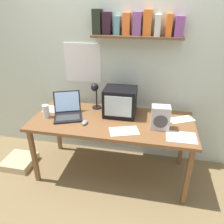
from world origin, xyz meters
name	(u,v)px	position (x,y,z in m)	size (l,w,h in m)	color
ground_plane	(112,171)	(0.00, 0.00, 0.00)	(12.00, 12.00, 0.00)	olive
back_wall	(120,59)	(0.00, 0.48, 1.31)	(5.60, 0.24, 2.60)	silver
corner_desk	(112,124)	(0.00, 0.00, 0.68)	(1.81, 0.78, 0.74)	brown
crt_monitor	(120,102)	(0.06, 0.15, 0.90)	(0.37, 0.31, 0.33)	black
laptop	(68,110)	(-0.53, 0.01, 0.80)	(0.41, 0.43, 0.25)	black
desk_lamp	(95,92)	(-0.25, 0.23, 0.97)	(0.11, 0.16, 0.34)	black
juice_glass	(46,112)	(-0.75, -0.08, 0.81)	(0.08, 0.08, 0.15)	white
space_heater	(160,118)	(0.52, -0.08, 0.86)	(0.20, 0.14, 0.25)	silver
computer_mouse	(85,122)	(-0.27, -0.14, 0.75)	(0.06, 0.11, 0.03)	gray
loose_paper_near_laptop	(124,131)	(0.17, -0.21, 0.74)	(0.34, 0.26, 0.00)	white
open_notebook	(181,137)	(0.73, -0.21, 0.74)	(0.29, 0.21, 0.00)	white
loose_paper_near_monitor	(56,109)	(-0.74, 0.13, 0.74)	(0.29, 0.20, 0.00)	silver
printed_handout	(181,119)	(0.76, 0.16, 0.74)	(0.32, 0.26, 0.00)	white
floor_cushion	(20,161)	(-1.22, -0.12, 0.05)	(0.37, 0.37, 0.09)	#CFB98C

